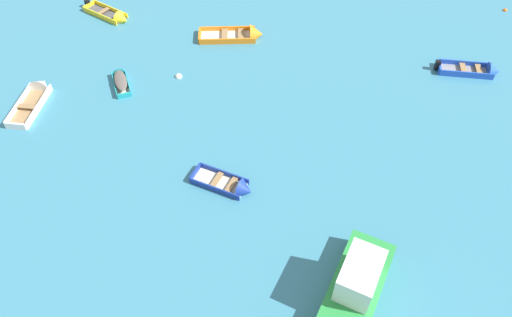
{
  "coord_description": "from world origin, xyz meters",
  "views": [
    {
      "loc": [
        2.1,
        7.78,
        19.14
      ],
      "look_at": [
        0.0,
        24.47,
        0.15
      ],
      "focal_mm": 34.25,
      "sensor_mm": 36.0,
      "label": 1
    }
  ],
  "objects_px": {
    "motor_launch_green_distant_center": "(348,308)",
    "mooring_buoy_between_boats_right": "(505,11)",
    "rowboat_yellow_cluster_outer": "(115,17)",
    "mooring_buoy_central": "(179,77)",
    "rowboat_blue_midfield_right": "(479,71)",
    "rowboat_orange_center": "(246,35)",
    "rowboat_turquoise_outer_left": "(120,79)",
    "rowboat_white_cluster_inner": "(37,94)",
    "rowboat_deep_blue_back_row_left": "(234,187)"
  },
  "relations": [
    {
      "from": "mooring_buoy_between_boats_right",
      "to": "mooring_buoy_central",
      "type": "height_order",
      "value": "mooring_buoy_central"
    },
    {
      "from": "mooring_buoy_central",
      "to": "rowboat_turquoise_outer_left",
      "type": "bearing_deg",
      "value": -165.11
    },
    {
      "from": "rowboat_blue_midfield_right",
      "to": "rowboat_yellow_cluster_outer",
      "type": "relative_size",
      "value": 1.02
    },
    {
      "from": "rowboat_turquoise_outer_left",
      "to": "rowboat_white_cluster_inner",
      "type": "height_order",
      "value": "rowboat_white_cluster_inner"
    },
    {
      "from": "rowboat_white_cluster_inner",
      "to": "rowboat_blue_midfield_right",
      "type": "bearing_deg",
      "value": 11.89
    },
    {
      "from": "rowboat_deep_blue_back_row_left",
      "to": "rowboat_orange_center",
      "type": "xyz_separation_m",
      "value": [
        -1.25,
        12.87,
        0.02
      ]
    },
    {
      "from": "rowboat_turquoise_outer_left",
      "to": "mooring_buoy_between_boats_right",
      "type": "distance_m",
      "value": 27.3
    },
    {
      "from": "rowboat_orange_center",
      "to": "mooring_buoy_central",
      "type": "xyz_separation_m",
      "value": [
        -3.51,
        -4.66,
        -0.18
      ]
    },
    {
      "from": "rowboat_orange_center",
      "to": "motor_launch_green_distant_center",
      "type": "distance_m",
      "value": 19.97
    },
    {
      "from": "rowboat_blue_midfield_right",
      "to": "mooring_buoy_central",
      "type": "distance_m",
      "value": 18.58
    },
    {
      "from": "rowboat_yellow_cluster_outer",
      "to": "rowboat_turquoise_outer_left",
      "type": "height_order",
      "value": "rowboat_yellow_cluster_outer"
    },
    {
      "from": "rowboat_deep_blue_back_row_left",
      "to": "motor_launch_green_distant_center",
      "type": "bearing_deg",
      "value": -47.1
    },
    {
      "from": "rowboat_blue_midfield_right",
      "to": "rowboat_yellow_cluster_outer",
      "type": "height_order",
      "value": "rowboat_blue_midfield_right"
    },
    {
      "from": "rowboat_deep_blue_back_row_left",
      "to": "rowboat_orange_center",
      "type": "relative_size",
      "value": 0.75
    },
    {
      "from": "rowboat_blue_midfield_right",
      "to": "motor_launch_green_distant_center",
      "type": "distance_m",
      "value": 18.69
    },
    {
      "from": "rowboat_yellow_cluster_outer",
      "to": "motor_launch_green_distant_center",
      "type": "bearing_deg",
      "value": -50.85
    },
    {
      "from": "rowboat_orange_center",
      "to": "motor_launch_green_distant_center",
      "type": "height_order",
      "value": "motor_launch_green_distant_center"
    },
    {
      "from": "rowboat_yellow_cluster_outer",
      "to": "mooring_buoy_central",
      "type": "xyz_separation_m",
      "value": [
        5.9,
        -5.73,
        -0.17
      ]
    },
    {
      "from": "motor_launch_green_distant_center",
      "to": "rowboat_yellow_cluster_outer",
      "type": "xyz_separation_m",
      "value": [
        -16.16,
        19.85,
        -0.6
      ]
    },
    {
      "from": "rowboat_orange_center",
      "to": "motor_launch_green_distant_center",
      "type": "xyz_separation_m",
      "value": [
        6.75,
        -18.78,
        0.59
      ]
    },
    {
      "from": "rowboat_white_cluster_inner",
      "to": "mooring_buoy_between_boats_right",
      "type": "distance_m",
      "value": 32.16
    },
    {
      "from": "rowboat_blue_midfield_right",
      "to": "motor_launch_green_distant_center",
      "type": "xyz_separation_m",
      "value": [
        -8.12,
        -16.82,
        0.58
      ]
    },
    {
      "from": "rowboat_orange_center",
      "to": "rowboat_yellow_cluster_outer",
      "type": "height_order",
      "value": "rowboat_orange_center"
    },
    {
      "from": "motor_launch_green_distant_center",
      "to": "mooring_buoy_central",
      "type": "distance_m",
      "value": 17.48
    },
    {
      "from": "rowboat_orange_center",
      "to": "rowboat_turquoise_outer_left",
      "type": "xyz_separation_m",
      "value": [
        -6.9,
        -5.56,
        0.07
      ]
    },
    {
      "from": "motor_launch_green_distant_center",
      "to": "mooring_buoy_between_boats_right",
      "type": "height_order",
      "value": "motor_launch_green_distant_center"
    },
    {
      "from": "rowboat_orange_center",
      "to": "rowboat_yellow_cluster_outer",
      "type": "relative_size",
      "value": 1.16
    },
    {
      "from": "rowboat_deep_blue_back_row_left",
      "to": "rowboat_turquoise_outer_left",
      "type": "xyz_separation_m",
      "value": [
        -8.15,
        7.31,
        0.09
      ]
    },
    {
      "from": "rowboat_orange_center",
      "to": "mooring_buoy_between_boats_right",
      "type": "distance_m",
      "value": 18.87
    },
    {
      "from": "motor_launch_green_distant_center",
      "to": "rowboat_yellow_cluster_outer",
      "type": "distance_m",
      "value": 25.61
    },
    {
      "from": "mooring_buoy_between_boats_right",
      "to": "rowboat_orange_center",
      "type": "bearing_deg",
      "value": -162.78
    },
    {
      "from": "rowboat_turquoise_outer_left",
      "to": "rowboat_white_cluster_inner",
      "type": "distance_m",
      "value": 4.86
    },
    {
      "from": "rowboat_blue_midfield_right",
      "to": "rowboat_turquoise_outer_left",
      "type": "xyz_separation_m",
      "value": [
        -21.77,
        -3.6,
        0.06
      ]
    },
    {
      "from": "motor_launch_green_distant_center",
      "to": "mooring_buoy_between_boats_right",
      "type": "relative_size",
      "value": 23.14
    },
    {
      "from": "rowboat_blue_midfield_right",
      "to": "rowboat_yellow_cluster_outer",
      "type": "bearing_deg",
      "value": 172.88
    },
    {
      "from": "rowboat_white_cluster_inner",
      "to": "mooring_buoy_between_boats_right",
      "type": "xyz_separation_m",
      "value": [
        29.38,
        13.07,
        -0.19
      ]
    },
    {
      "from": "rowboat_turquoise_outer_left",
      "to": "rowboat_yellow_cluster_outer",
      "type": "bearing_deg",
      "value": 110.75
    },
    {
      "from": "rowboat_deep_blue_back_row_left",
      "to": "motor_launch_green_distant_center",
      "type": "distance_m",
      "value": 8.1
    },
    {
      "from": "rowboat_turquoise_outer_left",
      "to": "rowboat_white_cluster_inner",
      "type": "bearing_deg",
      "value": -156.62
    },
    {
      "from": "motor_launch_green_distant_center",
      "to": "rowboat_yellow_cluster_outer",
      "type": "height_order",
      "value": "motor_launch_green_distant_center"
    },
    {
      "from": "rowboat_deep_blue_back_row_left",
      "to": "mooring_buoy_central",
      "type": "bearing_deg",
      "value": 120.12
    },
    {
      "from": "motor_launch_green_distant_center",
      "to": "rowboat_turquoise_outer_left",
      "type": "xyz_separation_m",
      "value": [
        -13.65,
        13.23,
        -0.52
      ]
    },
    {
      "from": "rowboat_deep_blue_back_row_left",
      "to": "rowboat_yellow_cluster_outer",
      "type": "bearing_deg",
      "value": 127.42
    },
    {
      "from": "rowboat_blue_midfield_right",
      "to": "mooring_buoy_between_boats_right",
      "type": "bearing_deg",
      "value": 67.38
    },
    {
      "from": "rowboat_blue_midfield_right",
      "to": "mooring_buoy_between_boats_right",
      "type": "xyz_separation_m",
      "value": [
        3.14,
        7.55,
        -0.19
      ]
    },
    {
      "from": "rowboat_orange_center",
      "to": "motor_launch_green_distant_center",
      "type": "bearing_deg",
      "value": -70.23
    },
    {
      "from": "rowboat_yellow_cluster_outer",
      "to": "mooring_buoy_central",
      "type": "relative_size",
      "value": 8.86
    },
    {
      "from": "rowboat_deep_blue_back_row_left",
      "to": "motor_launch_green_distant_center",
      "type": "height_order",
      "value": "motor_launch_green_distant_center"
    },
    {
      "from": "rowboat_orange_center",
      "to": "rowboat_yellow_cluster_outer",
      "type": "distance_m",
      "value": 9.47
    },
    {
      "from": "rowboat_orange_center",
      "to": "rowboat_turquoise_outer_left",
      "type": "height_order",
      "value": "rowboat_orange_center"
    }
  ]
}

